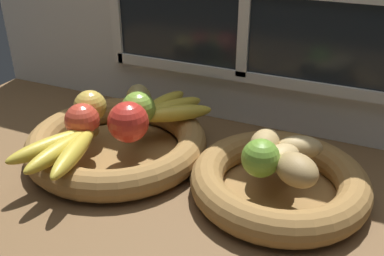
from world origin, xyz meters
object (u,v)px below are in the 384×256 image
object	(u,v)px
fruit_bowl_right	(279,182)
fruit_bowl_left	(117,143)
apple_red_right	(128,122)
banana_bunch_back	(168,109)
apple_green_back	(138,109)
chili_pepper	(284,165)
potato_large	(282,157)
banana_bunch_front	(63,148)
potato_back	(299,147)
potato_oblong	(265,143)
pear_brown	(139,101)
potato_small	(297,168)
apple_golden_left	(90,106)
apple_red_front	(82,120)
lime_near	(260,159)

from	to	relation	value
fruit_bowl_right	fruit_bowl_left	bearing A→B (deg)	180.00
apple_red_right	banana_bunch_back	distance (cm)	12.80
apple_red_right	apple_green_back	bearing A→B (deg)	105.25
banana_bunch_back	chili_pepper	distance (cm)	29.39
fruit_bowl_left	potato_large	size ratio (longest dim) A/B	5.11
banana_bunch_front	potato_back	xyz separation A→B (cm)	(38.43, 17.01, 0.43)
potato_oblong	potato_large	world-z (taller)	potato_oblong
pear_brown	potato_oblong	size ratio (longest dim) A/B	0.94
chili_pepper	potato_small	bearing A→B (deg)	-27.19
banana_bunch_front	banana_bunch_back	world-z (taller)	banana_bunch_back
apple_green_back	banana_bunch_back	distance (cm)	7.02
potato_back	apple_golden_left	bearing A→B (deg)	-175.59
fruit_bowl_left	apple_golden_left	distance (cm)	9.47
fruit_bowl_left	fruit_bowl_right	xyz separation A→B (cm)	(33.55, 0.00, 0.01)
pear_brown	potato_back	xyz separation A→B (cm)	(34.22, -2.46, -1.60)
banana_bunch_back	potato_back	xyz separation A→B (cm)	(28.93, -5.30, 0.36)
potato_back	potato_oblong	bearing A→B (deg)	-164.05
potato_small	potato_back	bearing A→B (deg)	98.97
apple_red_front	potato_large	xyz separation A→B (cm)	(37.79, 4.74, -1.31)
apple_red_front	potato_oblong	size ratio (longest dim) A/B	0.87
apple_red_front	potato_small	world-z (taller)	apple_red_front
apple_red_right	banana_bunch_back	size ratio (longest dim) A/B	0.46
potato_large	potato_small	bearing A→B (deg)	-45.00
lime_near	potato_back	bearing A→B (deg)	61.02
apple_green_back	potato_oblong	size ratio (longest dim) A/B	0.90
fruit_bowl_right	potato_back	world-z (taller)	potato_back
fruit_bowl_left	apple_red_right	world-z (taller)	apple_red_right
potato_oblong	lime_near	size ratio (longest dim) A/B	1.20
fruit_bowl_right	banana_bunch_back	world-z (taller)	banana_bunch_back
pear_brown	chili_pepper	distance (cm)	33.75
apple_red_front	apple_golden_left	distance (cm)	6.54
banana_bunch_front	potato_large	xyz separation A→B (cm)	(36.36, 12.46, 0.43)
potato_small	apple_green_back	bearing A→B (deg)	167.52
fruit_bowl_right	potato_large	size ratio (longest dim) A/B	4.37
apple_red_right	pear_brown	size ratio (longest dim) A/B	1.07
apple_red_front	chili_pepper	world-z (taller)	apple_red_front
fruit_bowl_left	potato_large	bearing A→B (deg)	0.00
apple_green_back	banana_bunch_back	size ratio (longest dim) A/B	0.41
fruit_bowl_left	banana_bunch_front	bearing A→B (deg)	-102.75
apple_red_right	potato_large	xyz separation A→B (cm)	(28.74, 2.61, -1.87)
potato_large	lime_near	xyz separation A→B (cm)	(-2.68, -4.01, 1.19)
potato_oblong	potato_small	distance (cm)	9.39
fruit_bowl_left	lime_near	world-z (taller)	lime_near
pear_brown	banana_bunch_front	world-z (taller)	pear_brown
potato_small	chili_pepper	distance (cm)	4.25
apple_red_right	apple_green_back	xyz separation A→B (cm)	(-1.85, 6.80, -0.44)
apple_red_right	banana_bunch_back	world-z (taller)	apple_red_right
fruit_bowl_right	potato_large	bearing A→B (deg)	0.00
pear_brown	potato_small	world-z (taller)	pear_brown
potato_back	lime_near	bearing A→B (deg)	-118.98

